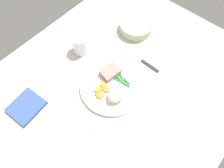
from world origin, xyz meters
The scene contains 11 objects.
dining_table centered at (0.00, 0.00, 1.00)cm, with size 120.00×90.00×2.00cm.
dinner_plate centered at (2.49, 0.78, 2.80)cm, with size 25.30×25.30×1.60cm, color white.
meat_portion centered at (5.91, 4.77, 4.95)cm, with size 7.37×5.71×2.71cm, color #B2756B.
mashed_potatoes centered at (0.22, -3.77, 6.03)cm, with size 7.99×5.92×4.86cm, color beige.
carrot_slices centered at (-1.75, 2.54, 4.10)cm, with size 6.82×4.70×1.25cm.
green_beans centered at (6.63, -0.69, 3.98)cm, with size 5.16×8.76×0.88cm.
fork centered at (-13.80, 0.52, 2.20)cm, with size 1.44×16.60×0.40cm.
knife centered at (20.46, 0.50, 2.20)cm, with size 1.70×20.50×0.64cm.
water_glass centered at (7.36, 22.98, 5.62)cm, with size 6.80×6.80×8.54cm.
salad_bowl centered at (32.51, 12.35, 4.45)cm, with size 14.94×14.94×4.34cm.
napkin centered at (-25.16, 19.36, 2.80)cm, with size 11.91×10.61×1.61cm, color #334C8C.
Camera 1 is at (-25.43, -23.57, 73.50)cm, focal length 32.38 mm.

